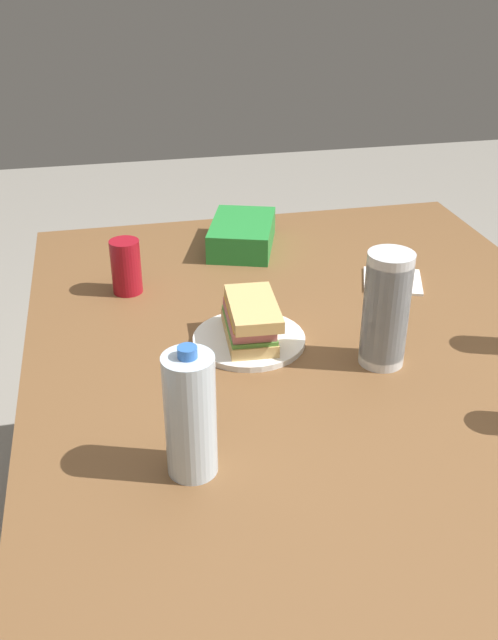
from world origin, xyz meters
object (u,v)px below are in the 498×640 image
object	(u,v)px
sandwich	(250,320)
chip_bag	(242,235)
dining_table	(331,394)
soda_can_red	(126,267)
water_bottle_spare	(190,415)
paper_plate	(249,340)
plastic_cup_stack	(386,310)

from	to	relation	value
sandwich	chip_bag	world-z (taller)	sandwich
dining_table	chip_bag	distance (m)	0.57
sandwich	soda_can_red	bearing A→B (deg)	-141.76
soda_can_red	water_bottle_spare	world-z (taller)	water_bottle_spare
water_bottle_spare	dining_table	bearing A→B (deg)	130.02
dining_table	sandwich	world-z (taller)	sandwich
paper_plate	chip_bag	world-z (taller)	chip_bag
plastic_cup_stack	water_bottle_spare	size ratio (longest dim) A/B	1.03
sandwich	soda_can_red	world-z (taller)	soda_can_red
soda_can_red	plastic_cup_stack	world-z (taller)	plastic_cup_stack
plastic_cup_stack	chip_bag	bearing A→B (deg)	-166.23
sandwich	water_bottle_spare	bearing A→B (deg)	-25.40
paper_plate	sandwich	size ratio (longest dim) A/B	1.18
dining_table	plastic_cup_stack	world-z (taller)	plastic_cup_stack
dining_table	water_bottle_spare	bearing A→B (deg)	-49.98
paper_plate	chip_bag	distance (m)	0.47
soda_can_red	plastic_cup_stack	size ratio (longest dim) A/B	0.55
chip_bag	plastic_cup_stack	bearing A→B (deg)	-147.90
water_bottle_spare	chip_bag	bearing A→B (deg)	163.27
paper_plate	plastic_cup_stack	bearing A→B (deg)	61.89
paper_plate	chip_bag	xyz separation A→B (m)	(-0.47, 0.08, 0.03)
dining_table	sandwich	distance (m)	0.22
soda_can_red	chip_bag	size ratio (longest dim) A/B	0.53
dining_table	paper_plate	world-z (taller)	paper_plate
dining_table	chip_bag	world-z (taller)	chip_bag
plastic_cup_stack	paper_plate	bearing A→B (deg)	-118.11
plastic_cup_stack	sandwich	bearing A→B (deg)	-117.52
chip_bag	sandwich	bearing A→B (deg)	-171.50
water_bottle_spare	plastic_cup_stack	bearing A→B (deg)	120.18
paper_plate	sandwich	distance (m)	0.05
sandwich	chip_bag	xyz separation A→B (m)	(-0.47, 0.08, -0.02)
chip_bag	plastic_cup_stack	xyz separation A→B (m)	(0.59, 0.14, 0.08)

